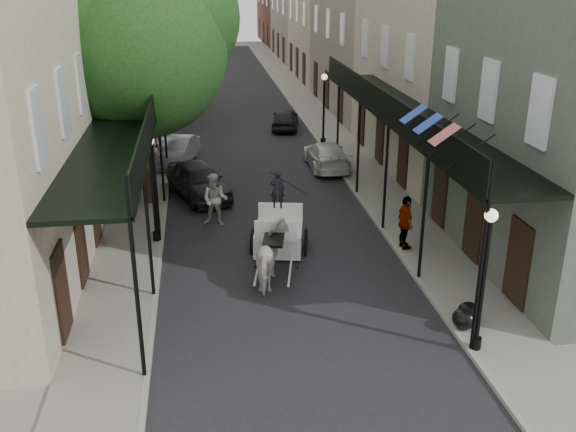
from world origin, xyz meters
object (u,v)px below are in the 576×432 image
object	(u,v)px
lamppost_right_near	(483,279)
lamppost_right_far	(324,108)
horse	(273,256)
car_left_near	(198,180)
carriage	(280,214)
car_left_far	(190,96)
car_left_mid	(177,151)
tree_near	(147,39)
car_right_near	(326,155)
pedestrian_walking	(215,200)
pedestrian_sidewalk_right	(405,223)
tree_far	(163,25)
car_right_far	(285,119)
lamppost_left	(153,187)
pedestrian_sidewalk_left	(157,132)

from	to	relation	value
lamppost_right_near	lamppost_right_far	size ratio (longest dim) A/B	1.00
horse	car_left_near	size ratio (longest dim) A/B	0.50
carriage	car_left_far	distance (m)	24.86
carriage	car_left_mid	size ratio (longest dim) A/B	0.77
tree_near	horse	distance (m)	10.26
car_right_near	pedestrian_walking	bearing A→B (deg)	49.93
pedestrian_sidewalk_right	car_left_far	xyz separation A→B (m)	(-7.20, 25.73, -0.43)
tree_far	lamppost_right_far	bearing A→B (deg)	-36.51
horse	carriage	size ratio (longest dim) A/B	0.71
horse	car_right_far	world-z (taller)	horse
lamppost_right_near	carriage	distance (m)	8.29
lamppost_right_near	car_left_far	xyz separation A→B (m)	(-7.10, 31.87, -1.43)
car_left_mid	car_right_far	xyz separation A→B (m)	(6.20, 6.46, -0.03)
tree_near	pedestrian_sidewalk_right	bearing A→B (deg)	-35.73
car_left_far	lamppost_left	bearing A→B (deg)	-83.80
tree_near	car_right_far	world-z (taller)	tree_near
tree_near	car_left_mid	xyz separation A→B (m)	(0.60, 5.44, -5.83)
carriage	car_left_near	world-z (taller)	carriage
tree_near	car_left_far	xyz separation A→B (m)	(1.20, 19.69, -5.87)
lamppost_right_far	car_left_mid	distance (m)	8.18
carriage	car_right_far	bearing A→B (deg)	92.68
lamppost_left	car_right_near	size ratio (longest dim) A/B	0.86
car_left_mid	pedestrian_sidewalk_right	bearing A→B (deg)	-41.33
tree_far	car_left_near	size ratio (longest dim) A/B	2.00
tree_near	lamppost_right_far	xyz separation A→B (m)	(8.30, 7.82, -4.44)
horse	car_left_far	distance (m)	27.56
tree_near	lamppost_right_near	bearing A→B (deg)	-55.73
pedestrian_sidewalk_left	pedestrian_sidewalk_right	size ratio (longest dim) A/B	0.87
car_left_near	pedestrian_walking	bearing A→B (deg)	-98.73
car_left_near	car_right_far	world-z (taller)	car_left_near
tree_near	lamppost_right_near	world-z (taller)	tree_near
tree_far	pedestrian_walking	xyz separation A→B (m)	(2.25, -16.72, -4.85)
pedestrian_sidewalk_right	car_left_mid	distance (m)	13.89
pedestrian_sidewalk_left	lamppost_right_near	bearing A→B (deg)	84.89
pedestrian_sidewalk_left	car_left_near	world-z (taller)	pedestrian_sidewalk_left
pedestrian_sidewalk_right	car_left_far	world-z (taller)	pedestrian_sidewalk_right
lamppost_right_near	lamppost_right_far	xyz separation A→B (m)	(0.00, 20.00, 0.00)
pedestrian_walking	car_left_mid	distance (m)	8.32
lamppost_right_near	pedestrian_sidewalk_right	size ratio (longest dim) A/B	2.00
pedestrian_sidewalk_left	car_left_far	bearing A→B (deg)	-126.70
pedestrian_walking	car_right_far	xyz separation A→B (m)	(4.60, 14.61, -0.36)
lamppost_right_near	horse	size ratio (longest dim) A/B	1.72
horse	car_left_far	xyz separation A→B (m)	(-2.56, 27.44, -0.29)
car_left_far	pedestrian_sidewalk_right	bearing A→B (deg)	-65.53
car_left_mid	car_right_far	distance (m)	8.95
tree_far	pedestrian_walking	world-z (taller)	tree_far
pedestrian_sidewalk_left	car_right_far	size ratio (longest dim) A/B	0.44
horse	lamppost_left	bearing A→B (deg)	-33.19
horse	lamppost_right_near	bearing A→B (deg)	146.78
tree_far	lamppost_right_far	size ratio (longest dim) A/B	2.32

